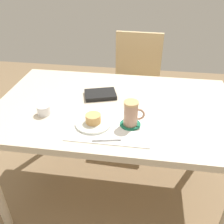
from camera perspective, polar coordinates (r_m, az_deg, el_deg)
ground_plane at (r=1.86m, az=0.49°, el=-17.52°), size 4.40×4.40×0.02m
dining_table at (r=1.43m, az=0.60°, el=-0.69°), size 1.33×0.83×0.70m
wooden_chair at (r=2.13m, az=5.48°, el=6.52°), size 0.44×0.44×0.88m
placemat at (r=1.23m, az=-0.27°, el=-2.88°), size 0.39×0.30×0.00m
pastry_plate at (r=1.23m, az=-4.27°, el=-2.54°), size 0.18×0.18×0.01m
pastry at (r=1.21m, az=-4.32°, el=-1.48°), size 0.08×0.08×0.04m
coffee_coaster at (r=1.22m, az=4.18°, el=-2.82°), size 0.10×0.10×0.00m
coffee_mug at (r=1.19m, az=4.42°, el=-0.29°), size 0.10×0.07×0.12m
teaspoon at (r=1.12m, az=-1.25°, el=-6.40°), size 0.13×0.03×0.01m
sugar_bowl at (r=1.35m, az=-15.34°, el=0.50°), size 0.07×0.07×0.05m
small_book at (r=1.47m, az=-2.68°, el=4.04°), size 0.21×0.17×0.02m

